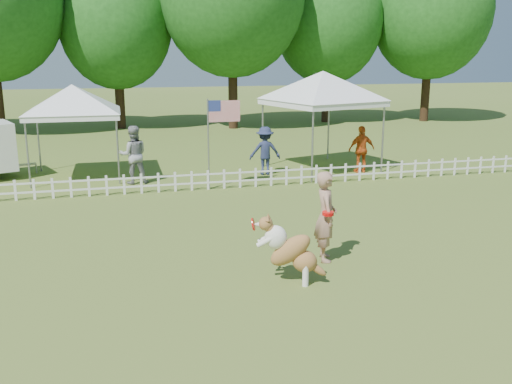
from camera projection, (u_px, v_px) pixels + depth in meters
ground at (306, 269)px, 11.03m from camera, size 120.00×120.00×0.00m
picket_fence at (232, 179)px, 17.55m from camera, size 22.00×0.08×0.60m
handler at (326, 216)px, 11.34m from camera, size 0.56×0.74×1.83m
dog at (291, 250)px, 10.24m from camera, size 1.28×0.80×1.26m
frisbee_on_turf at (309, 265)px, 11.21m from camera, size 0.29×0.29×0.02m
canopy_tent_left at (75, 133)px, 18.82m from camera, size 2.94×2.94×3.01m
canopy_tent_right at (322, 122)px, 20.05m from camera, size 4.09×4.09×3.39m
flag_pole at (208, 144)px, 17.23m from camera, size 1.06×0.13×2.75m
spectator_a at (133, 155)px, 18.06m from camera, size 0.90×0.71×1.85m
spectator_b at (265, 151)px, 19.41m from camera, size 1.12×0.71×1.64m
spectator_c at (362, 149)px, 19.73m from camera, size 0.96×0.40×1.63m
tree_center_left at (116, 36)px, 30.33m from camera, size 6.00×6.00×9.80m
tree_center_right at (232, 9)px, 30.01m from camera, size 7.60×7.60×12.60m
tree_right at (328, 32)px, 33.11m from camera, size 6.20×6.20×10.40m
tree_far_right at (430, 24)px, 33.48m from camera, size 7.00×7.00×11.40m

